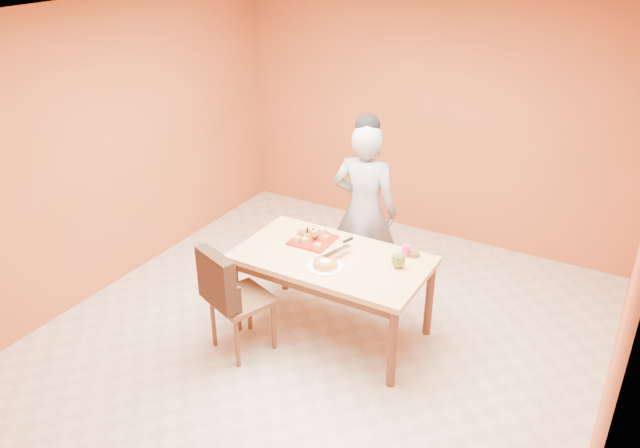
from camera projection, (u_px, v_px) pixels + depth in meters
The scene contains 17 objects.
floor at pixel (315, 343), 5.38m from camera, with size 5.00×5.00×0.00m, color beige.
ceiling at pixel (313, 17), 4.18m from camera, with size 5.00×5.00×0.00m, color silver.
wall_back at pixel (431, 118), 6.72m from camera, with size 4.50×4.50×0.00m, color #C9582E.
wall_left at pixel (105, 151), 5.78m from camera, with size 5.00×5.00×0.00m, color #C9582E.
wall_right at pixel (634, 276), 3.78m from camera, with size 5.00×5.00×0.00m, color #C9582E.
dining_table at pixel (332, 266), 5.24m from camera, with size 1.60×0.90×0.76m.
dining_chair at pixel (240, 298), 5.09m from camera, with size 0.59×0.65×0.98m.
pastry_pile at pixel (313, 234), 5.41m from camera, with size 0.31×0.31×0.10m, color tan, non-canonical shape.
person at pixel (365, 211), 5.78m from camera, with size 0.62×0.41×1.70m, color gray.
pastry_platter at pixel (313, 240), 5.44m from camera, with size 0.34×0.34×0.02m, color maroon.
red_dinner_plate at pixel (319, 236), 5.50m from camera, with size 0.23×0.23×0.01m, color maroon.
white_cake_plate at pixel (325, 266), 5.04m from camera, with size 0.30×0.30×0.01m, color white.
sponge_cake at pixel (325, 263), 5.02m from camera, with size 0.20×0.20×0.04m, color #CD8435.
cake_server at pixel (337, 251), 5.15m from camera, with size 0.06×0.29×0.01m, color silver.
egg_ornament at pixel (398, 260), 5.00m from camera, with size 0.12×0.09×0.15m, color olive.
magenta_glass at pixel (406, 251), 5.19m from camera, with size 0.07×0.07×0.10m, color #E42280.
checker_tin at pixel (413, 254), 5.20m from camera, with size 0.10×0.10×0.03m, color #361A0E.
Camera 1 is at (2.20, -3.76, 3.32)m, focal length 35.00 mm.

